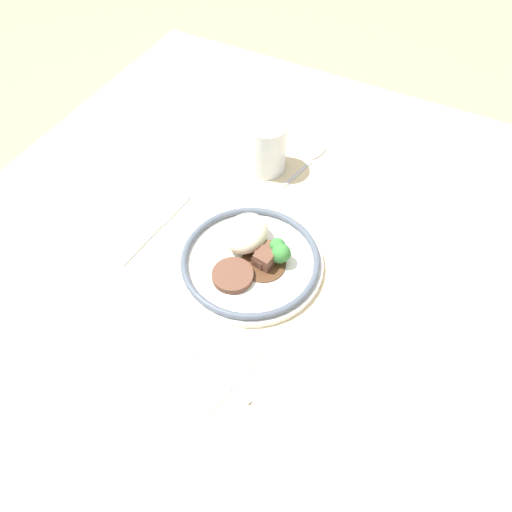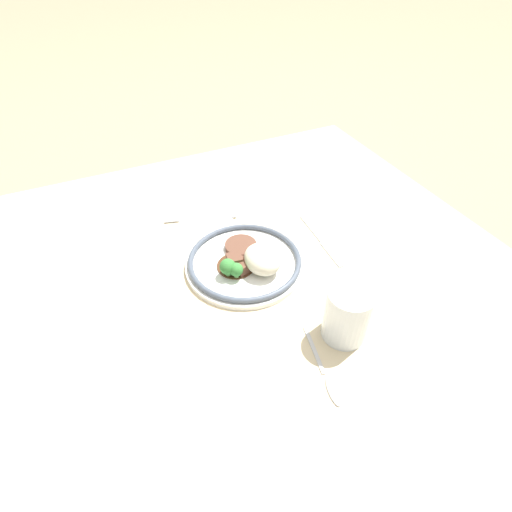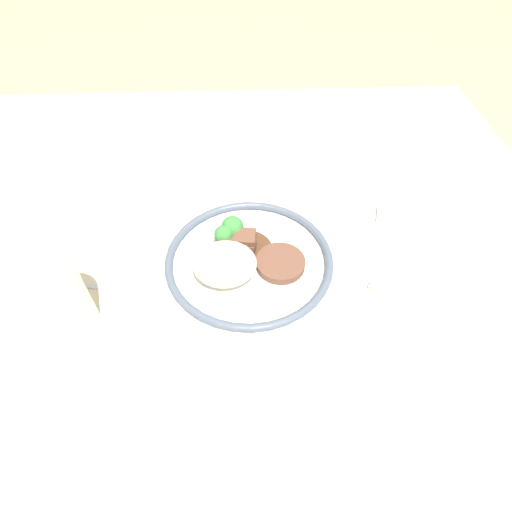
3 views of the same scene
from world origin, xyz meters
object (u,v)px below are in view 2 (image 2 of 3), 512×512
Objects in this scene: knife at (322,242)px; plate at (246,261)px; juice_glass at (347,317)px; fork at (208,218)px; spoon at (327,381)px.

plate is at bearing -85.83° from knife.
juice_glass is at bearing 20.91° from plate.
juice_glass reaches higher than knife.
plate is 1.26× the size of knife.
fork is 0.51m from spoon.
juice_glass is 0.45m from fork.
knife is at bearing -26.93° from fork.
plate is 0.26m from juice_glass.
juice_glass is 0.62× the size of fork.
knife is at bearing 90.80° from plate.
fork is at bearing -166.18° from juice_glass.
knife is (-0.24, 0.10, -0.05)m from juice_glass.
spoon is (0.07, -0.08, -0.05)m from juice_glass.
fork and spoon have the same top height.
plate is at bearing -159.09° from juice_glass.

